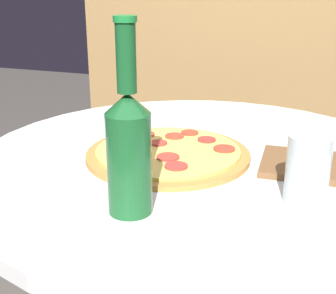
% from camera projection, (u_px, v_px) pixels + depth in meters
% --- Properties ---
extents(table, '(0.85, 0.85, 0.75)m').
position_uv_depth(table, '(197.00, 253.00, 0.93)').
color(table, silver).
rests_on(table, ground_plane).
extents(fence_panel, '(1.39, 0.04, 1.52)m').
position_uv_depth(fence_panel, '(268.00, 70.00, 1.62)').
color(fence_panel, olive).
rests_on(fence_panel, ground_plane).
extents(pizza, '(0.30, 0.30, 0.02)m').
position_uv_depth(pizza, '(168.00, 153.00, 0.86)').
color(pizza, '#B77F3D').
rests_on(pizza, table).
extents(beer_bottle, '(0.06, 0.06, 0.27)m').
position_uv_depth(beer_bottle, '(129.00, 146.00, 0.63)').
color(beer_bottle, '#195628').
rests_on(beer_bottle, table).
extents(pizza_paddle, '(0.27, 0.14, 0.02)m').
position_uv_depth(pizza_paddle, '(320.00, 166.00, 0.80)').
color(pizza_paddle, brown).
rests_on(pizza_paddle, table).
extents(drinking_glass, '(0.06, 0.06, 0.10)m').
position_uv_depth(drinking_glass, '(308.00, 170.00, 0.67)').
color(drinking_glass, silver).
rests_on(drinking_glass, table).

